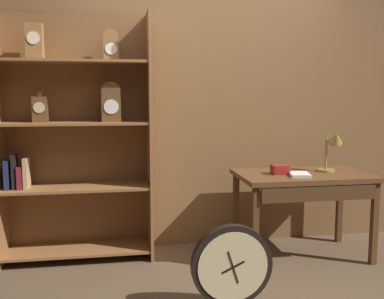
{
  "coord_description": "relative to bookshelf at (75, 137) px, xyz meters",
  "views": [
    {
      "loc": [
        -0.82,
        -2.57,
        1.4
      ],
      "look_at": [
        -0.24,
        0.82,
        0.98
      ],
      "focal_mm": 40.0,
      "sensor_mm": 36.0,
      "label": 1
    }
  ],
  "objects": [
    {
      "name": "workbench",
      "position": [
        1.94,
        -0.32,
        -0.41
      ],
      "size": [
        1.14,
        0.67,
        0.74
      ],
      "color": "brown",
      "rests_on": "ground"
    },
    {
      "name": "open_repair_manual",
      "position": [
        1.86,
        -0.41,
        -0.3
      ],
      "size": [
        0.21,
        0.25,
        0.02
      ],
      "primitive_type": "cube",
      "rotation": [
        0.0,
        0.0,
        -0.23
      ],
      "color": "silver",
      "rests_on": "workbench"
    },
    {
      "name": "desk_lamp",
      "position": [
        2.22,
        -0.28,
        -0.08
      ],
      "size": [
        0.22,
        0.22,
        0.38
      ],
      "color": "olive",
      "rests_on": "workbench"
    },
    {
      "name": "toolbox_small",
      "position": [
        1.73,
        -0.3,
        -0.28
      ],
      "size": [
        0.14,
        0.11,
        0.08
      ],
      "primitive_type": "cube",
      "color": "maroon",
      "rests_on": "workbench"
    },
    {
      "name": "round_clock_large",
      "position": [
        1.08,
        -1.15,
        -0.76
      ],
      "size": [
        0.54,
        0.11,
        0.58
      ],
      "color": "black",
      "rests_on": "ground"
    },
    {
      "name": "bookshelf",
      "position": [
        0.0,
        0.0,
        0.0
      ],
      "size": [
        1.27,
        0.4,
        2.11
      ],
      "color": "brown",
      "rests_on": "ground"
    },
    {
      "name": "back_wood_panel",
      "position": [
        1.2,
        0.21,
        0.24
      ],
      "size": [
        4.8,
        0.05,
        2.6
      ],
      "primitive_type": "cube",
      "color": "brown",
      "rests_on": "ground"
    }
  ]
}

